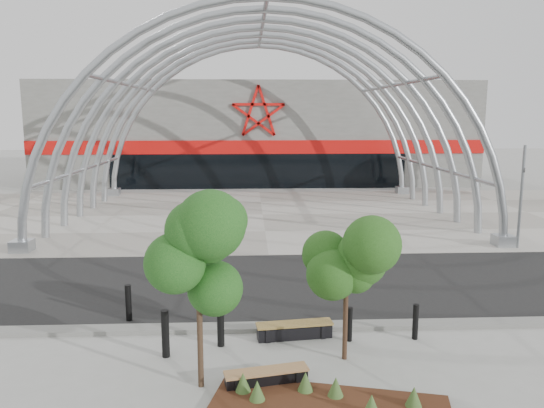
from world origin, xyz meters
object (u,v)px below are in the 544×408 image
street_tree_1 (347,260)px  bollard_2 (221,325)px  bench_0 (266,378)px  bench_1 (294,330)px  signal_pole (521,195)px  street_tree_0 (198,261)px

street_tree_1 → bollard_2: (-2.88, 0.82, -1.82)m
bench_0 → bollard_2: 2.27m
bench_1 → street_tree_1: bearing=-48.7°
signal_pole → street_tree_0: bearing=-138.6°
bench_0 → bench_1: size_ratio=0.91×
signal_pole → bench_1: bearing=-140.0°
street_tree_0 → signal_pole: bearing=41.4°
street_tree_0 → bollard_2: (0.31, 1.92, -2.15)m
street_tree_1 → bench_1: size_ratio=1.68×
signal_pole → bench_0: bearing=-135.1°
signal_pole → bench_1: (-10.06, -8.45, -2.06)m
street_tree_1 → bench_0: 3.08m
street_tree_0 → street_tree_1: bearing=19.0°
street_tree_1 → street_tree_0: bearing=-161.0°
street_tree_0 → bollard_2: size_ratio=3.44×
street_tree_1 → bollard_2: street_tree_1 is taller
street_tree_1 → bench_0: size_ratio=1.84×
street_tree_0 → bench_0: street_tree_0 is taller
signal_pole → bench_0: (-10.85, -10.82, -2.08)m
street_tree_0 → street_tree_1: (3.19, 1.10, -0.33)m
bollard_2 → street_tree_0: bearing=-99.3°
signal_pole → bollard_2: signal_pole is taller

